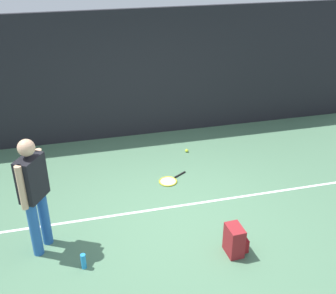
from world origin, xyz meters
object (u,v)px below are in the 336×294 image
at_px(tennis_racket, 169,181).
at_px(backpack, 235,241).
at_px(tennis_player, 34,190).
at_px(water_bottle, 83,261).
at_px(tennis_ball_near_player, 187,151).

relative_size(tennis_racket, backpack, 1.39).
distance_m(tennis_player, backpack, 2.77).
distance_m(tennis_racket, backpack, 2.05).
height_order(backpack, water_bottle, backpack).
bearing_deg(water_bottle, tennis_player, 134.13).
relative_size(tennis_ball_near_player, water_bottle, 0.30).
bearing_deg(backpack, tennis_ball_near_player, -6.59).
height_order(tennis_player, backpack, tennis_player).
bearing_deg(water_bottle, tennis_racket, 47.93).
bearing_deg(water_bottle, backpack, -5.84).
xyz_separation_m(tennis_racket, tennis_ball_near_player, (0.61, 0.97, 0.02)).
bearing_deg(tennis_racket, tennis_ball_near_player, -154.08).
distance_m(tennis_racket, tennis_ball_near_player, 1.14).
distance_m(backpack, tennis_ball_near_player, 2.97).
height_order(tennis_player, tennis_ball_near_player, tennis_player).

